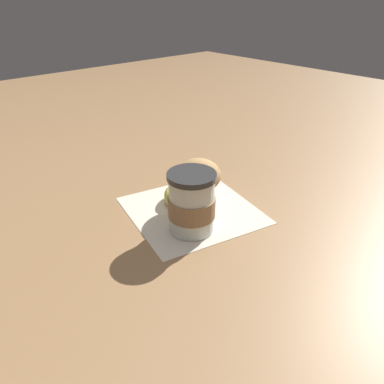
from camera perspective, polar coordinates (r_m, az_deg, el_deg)
The scene contains 5 objects.
ground_plane at distance 0.76m, azimuth -0.00°, elevation -2.81°, with size 3.00×3.00×0.00m, color #936D47.
paper_napkin at distance 0.76m, azimuth -0.00°, elevation -2.76°, with size 0.24×0.24×0.00m, color beige.
coffee_cup at distance 0.67m, azimuth -0.06°, elevation -1.69°, with size 0.09×0.09×0.12m.
muffin at distance 0.74m, azimuth 1.16°, elevation 1.52°, with size 0.09×0.09×0.10m.
banana at distance 0.73m, azimuth -1.72°, elevation -2.57°, with size 0.17×0.08×0.03m.
Camera 1 is at (-0.48, 0.43, 0.40)m, focal length 35.00 mm.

